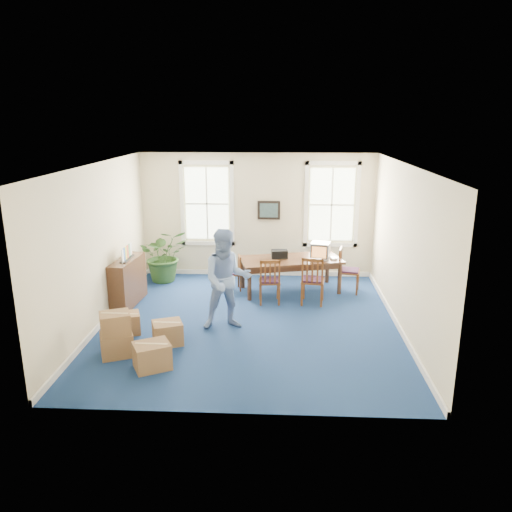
{
  "coord_description": "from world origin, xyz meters",
  "views": [
    {
      "loc": [
        0.61,
        -9.44,
        4.06
      ],
      "look_at": [
        0.1,
        0.6,
        1.25
      ],
      "focal_mm": 35.0,
      "sensor_mm": 36.0,
      "label": 1
    }
  ],
  "objects_px": {
    "chair_near_left": "(269,280)",
    "man": "(227,280)",
    "crt_tv": "(320,250)",
    "potted_plant": "(164,255)",
    "cardboard_boxes": "(130,331)",
    "credenza": "(128,283)",
    "conference_table": "(290,275)"
  },
  "relations": [
    {
      "from": "crt_tv",
      "to": "credenza",
      "type": "relative_size",
      "value": 0.36
    },
    {
      "from": "man",
      "to": "potted_plant",
      "type": "bearing_deg",
      "value": 111.3
    },
    {
      "from": "conference_table",
      "to": "chair_near_left",
      "type": "xyz_separation_m",
      "value": [
        -0.48,
        -0.81,
        0.12
      ]
    },
    {
      "from": "crt_tv",
      "to": "potted_plant",
      "type": "height_order",
      "value": "potted_plant"
    },
    {
      "from": "crt_tv",
      "to": "credenza",
      "type": "distance_m",
      "value": 4.49
    },
    {
      "from": "chair_near_left",
      "to": "potted_plant",
      "type": "relative_size",
      "value": 0.78
    },
    {
      "from": "man",
      "to": "potted_plant",
      "type": "distance_m",
      "value": 3.46
    },
    {
      "from": "man",
      "to": "cardboard_boxes",
      "type": "height_order",
      "value": "man"
    },
    {
      "from": "cardboard_boxes",
      "to": "crt_tv",
      "type": "bearing_deg",
      "value": 44.38
    },
    {
      "from": "crt_tv",
      "to": "chair_near_left",
      "type": "relative_size",
      "value": 0.45
    },
    {
      "from": "conference_table",
      "to": "crt_tv",
      "type": "bearing_deg",
      "value": -9.71
    },
    {
      "from": "chair_near_left",
      "to": "man",
      "type": "relative_size",
      "value": 0.52
    },
    {
      "from": "conference_table",
      "to": "chair_near_left",
      "type": "relative_size",
      "value": 2.26
    },
    {
      "from": "cardboard_boxes",
      "to": "man",
      "type": "bearing_deg",
      "value": 36.96
    },
    {
      "from": "man",
      "to": "cardboard_boxes",
      "type": "xyz_separation_m",
      "value": [
        -1.6,
        -1.21,
        -0.58
      ]
    },
    {
      "from": "conference_table",
      "to": "crt_tv",
      "type": "distance_m",
      "value": 0.92
    },
    {
      "from": "credenza",
      "to": "potted_plant",
      "type": "height_order",
      "value": "potted_plant"
    },
    {
      "from": "conference_table",
      "to": "man",
      "type": "distance_m",
      "value": 2.66
    },
    {
      "from": "chair_near_left",
      "to": "man",
      "type": "distance_m",
      "value": 1.72
    },
    {
      "from": "chair_near_left",
      "to": "man",
      "type": "height_order",
      "value": "man"
    },
    {
      "from": "potted_plant",
      "to": "crt_tv",
      "type": "bearing_deg",
      "value": -8.3
    },
    {
      "from": "conference_table",
      "to": "crt_tv",
      "type": "relative_size",
      "value": 5.02
    },
    {
      "from": "conference_table",
      "to": "cardboard_boxes",
      "type": "height_order",
      "value": "cardboard_boxes"
    },
    {
      "from": "crt_tv",
      "to": "chair_near_left",
      "type": "bearing_deg",
      "value": -131.41
    },
    {
      "from": "chair_near_left",
      "to": "man",
      "type": "bearing_deg",
      "value": 56.58
    },
    {
      "from": "crt_tv",
      "to": "cardboard_boxes",
      "type": "height_order",
      "value": "crt_tv"
    },
    {
      "from": "man",
      "to": "credenza",
      "type": "distance_m",
      "value": 2.62
    },
    {
      "from": "credenza",
      "to": "cardboard_boxes",
      "type": "relative_size",
      "value": 0.9
    },
    {
      "from": "conference_table",
      "to": "potted_plant",
      "type": "relative_size",
      "value": 1.75
    },
    {
      "from": "credenza",
      "to": "potted_plant",
      "type": "distance_m",
      "value": 1.81
    },
    {
      "from": "crt_tv",
      "to": "potted_plant",
      "type": "xyz_separation_m",
      "value": [
        -3.89,
        0.57,
        -0.33
      ]
    },
    {
      "from": "conference_table",
      "to": "chair_near_left",
      "type": "distance_m",
      "value": 0.95
    }
  ]
}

